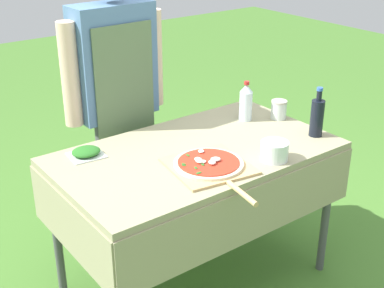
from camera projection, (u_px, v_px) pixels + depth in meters
name	position (u px, v px, depth m)	size (l,w,h in m)	color
ground_plane	(196.00, 280.00, 2.96)	(12.00, 12.00, 0.00)	#477A2D
prep_table	(196.00, 166.00, 2.66)	(1.40, 0.81, 0.80)	gray
person_cook	(116.00, 89.00, 2.94)	(0.62, 0.21, 1.64)	#4C4C51
pizza_on_peel	(210.00, 165.00, 2.44)	(0.40, 0.59, 0.05)	tan
oil_bottle	(317.00, 117.00, 2.75)	(0.07, 0.07, 0.26)	black
water_bottle	(246.00, 102.00, 2.95)	(0.07, 0.07, 0.22)	silver
herb_container	(86.00, 152.00, 2.56)	(0.18, 0.16, 0.04)	silver
mixing_tub	(274.00, 151.00, 2.51)	(0.13, 0.13, 0.09)	silver
sauce_jar	(279.00, 111.00, 2.99)	(0.09, 0.09, 0.10)	silver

